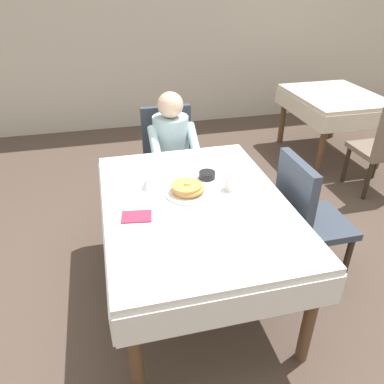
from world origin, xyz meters
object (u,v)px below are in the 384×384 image
chair_right_side (305,213)px  cup_coffee (231,183)px  background_table_far (334,104)px  diner_person (172,146)px  knife_right_of_plate (217,192)px  plate_breakfast (187,193)px  chair_diner (169,153)px  fork_left_of_plate (158,199)px  bowl_butter (207,175)px  dining_table_main (195,213)px  spoon_near_edge (203,226)px  breakfast_stack (187,188)px  syrup_pitcher (147,184)px

chair_right_side → cup_coffee: size_ratio=8.23×
chair_right_side → background_table_far: (1.33, 1.82, 0.09)m
diner_person → background_table_far: diner_person is taller
knife_right_of_plate → plate_breakfast: bearing=89.2°
plate_breakfast → chair_diner: bearing=85.8°
chair_diner → plate_breakfast: chair_diner is taller
diner_person → fork_left_of_plate: 0.98m
chair_diner → background_table_far: 2.15m
chair_right_side → diner_person: bearing=-144.7°
bowl_butter → chair_right_side: bearing=-23.1°
chair_diner → cup_coffee: size_ratio=8.23×
dining_table_main → chair_right_side: (0.77, 0.00, -0.12)m
fork_left_of_plate → spoon_near_edge: size_ratio=1.20×
plate_breakfast → bowl_butter: (0.18, 0.17, 0.01)m
diner_person → chair_right_side: size_ratio=1.20×
cup_coffee → breakfast_stack: bearing=178.7°
dining_table_main → fork_left_of_plate: 0.25m
cup_coffee → fork_left_of_plate: cup_coffee is taller
chair_diner → cup_coffee: bearing=100.7°
bowl_butter → fork_left_of_plate: bearing=-152.2°
syrup_pitcher → spoon_near_edge: bearing=-62.8°
diner_person → background_table_far: (2.04, 0.81, -0.05)m
chair_right_side → spoon_near_edge: 0.86m
breakfast_stack → fork_left_of_plate: bearing=-173.6°
spoon_near_edge → chair_diner: bearing=71.0°
dining_table_main → fork_left_of_plate: size_ratio=8.47×
fork_left_of_plate → background_table_far: bearing=-59.7°
chair_right_side → knife_right_of_plate: 0.65m
plate_breakfast → background_table_far: (2.12, 1.73, -0.13)m
chair_right_side → breakfast_stack: (-0.80, 0.09, 0.25)m
chair_right_side → dining_table_main: bearing=-90.0°
chair_right_side → spoon_near_edge: chair_right_side is taller
bowl_butter → diner_person: bearing=97.4°
knife_right_of_plate → spoon_near_edge: size_ratio=1.33×
fork_left_of_plate → knife_right_of_plate: bearing=-96.8°
plate_breakfast → cup_coffee: bearing=-1.1°
bowl_butter → fork_left_of_plate: (-0.37, -0.19, -0.02)m
chair_right_side → fork_left_of_plate: 1.01m
cup_coffee → bowl_butter: cup_coffee is taller
syrup_pitcher → knife_right_of_plate: size_ratio=0.40×
fork_left_of_plate → knife_right_of_plate: same height
cup_coffee → plate_breakfast: bearing=178.9°
dining_table_main → background_table_far: same height
plate_breakfast → fork_left_of_plate: (-0.19, -0.02, -0.01)m
fork_left_of_plate → knife_right_of_plate: (0.38, 0.00, 0.00)m
chair_diner → knife_right_of_plate: bearing=95.8°
fork_left_of_plate → bowl_butter: bearing=-69.0°
plate_breakfast → fork_left_of_plate: bearing=-174.0°
plate_breakfast → cup_coffee: cup_coffee is taller
bowl_butter → fork_left_of_plate: 0.41m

